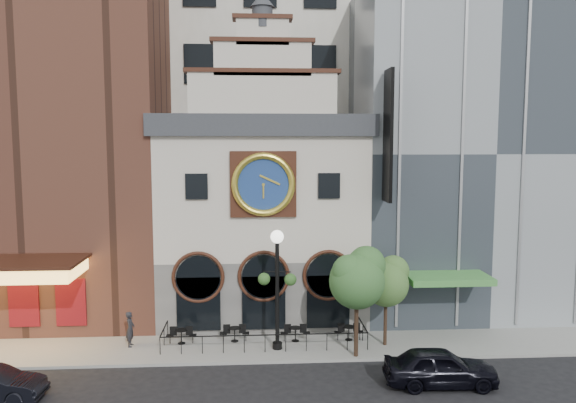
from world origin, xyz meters
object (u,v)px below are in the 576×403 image
(bistro_1, at_px, (235,333))
(tree_left, at_px, (358,277))
(bistro_0, at_px, (181,335))
(lamppost, at_px, (277,276))
(bistro_3, at_px, (349,332))
(car_right, at_px, (440,367))
(bistro_2, at_px, (295,333))
(pedestrian, at_px, (130,329))
(tree_right, at_px, (387,280))

(bistro_1, relative_size, tree_left, 0.29)
(bistro_0, bearing_deg, tree_left, -13.97)
(lamppost, bearing_deg, tree_left, -8.07)
(bistro_3, bearing_deg, bistro_1, 178.31)
(car_right, relative_size, lamppost, 0.80)
(bistro_2, xyz_separation_m, car_right, (6.08, -5.57, 0.24))
(tree_left, bearing_deg, bistro_2, 142.51)
(car_right, bearing_deg, lamppost, 60.22)
(bistro_0, distance_m, tree_left, 9.96)
(bistro_3, distance_m, car_right, 6.39)
(bistro_2, bearing_deg, bistro_1, 177.19)
(bistro_3, xyz_separation_m, lamppost, (-3.92, -1.02, 3.39))
(bistro_1, relative_size, bistro_3, 1.00)
(bistro_0, bearing_deg, bistro_1, 3.34)
(pedestrian, bearing_deg, bistro_2, -89.99)
(bistro_1, xyz_separation_m, tree_right, (8.01, -0.96, 3.01))
(car_right, height_order, pedestrian, pedestrian)
(bistro_0, relative_size, pedestrian, 0.85)
(pedestrian, height_order, tree_right, tree_right)
(bistro_0, xyz_separation_m, tree_left, (9.01, -2.24, 3.60))
(bistro_3, relative_size, tree_right, 0.33)
(pedestrian, bearing_deg, bistro_0, -87.06)
(tree_left, height_order, tree_right, tree_left)
(lamppost, distance_m, tree_left, 4.13)
(car_right, distance_m, lamppost, 8.99)
(bistro_1, height_order, bistro_3, same)
(bistro_0, xyz_separation_m, lamppost, (5.06, -1.04, 3.39))
(bistro_2, distance_m, tree_left, 5.15)
(bistro_1, distance_m, tree_left, 7.55)
(bistro_0, xyz_separation_m, tree_right, (10.83, -0.79, 3.01))
(car_right, height_order, tree_right, tree_right)
(bistro_1, bearing_deg, pedestrian, -176.23)
(bistro_1, bearing_deg, tree_right, -6.80)
(bistro_3, bearing_deg, pedestrian, -179.13)
(bistro_0, distance_m, bistro_1, 2.82)
(lamppost, bearing_deg, tree_right, 11.34)
(bistro_1, distance_m, bistro_2, 3.27)
(bistro_3, relative_size, car_right, 0.32)
(car_right, bearing_deg, tree_left, 46.19)
(pedestrian, bearing_deg, bistro_3, -90.42)
(pedestrian, xyz_separation_m, lamppost, (7.69, -0.85, 2.93))
(tree_left, relative_size, tree_right, 1.17)
(tree_left, xyz_separation_m, tree_right, (1.81, 1.45, -0.58))
(bistro_2, distance_m, bistro_3, 2.91)
(lamppost, bearing_deg, bistro_0, 177.23)
(tree_right, bearing_deg, car_right, -74.40)
(pedestrian, distance_m, tree_right, 13.70)
(lamppost, height_order, tree_left, lamppost)
(bistro_2, bearing_deg, lamppost, -134.25)
(bistro_2, height_order, pedestrian, pedestrian)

